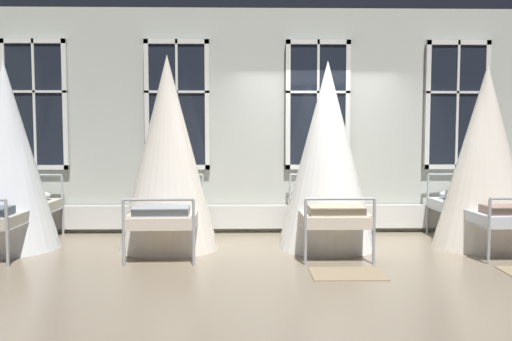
{
  "coord_description": "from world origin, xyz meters",
  "views": [
    {
      "loc": [
        -1.13,
        -6.94,
        1.55
      ],
      "look_at": [
        -0.97,
        0.18,
        1.04
      ],
      "focal_mm": 37.63,
      "sensor_mm": 36.0,
      "label": 1
    }
  ],
  "objects_px": {
    "cot_first": "(6,159)",
    "cot_second": "(168,156)",
    "cot_third": "(327,158)",
    "cot_fourth": "(485,160)"
  },
  "relations": [
    {
      "from": "cot_first",
      "to": "cot_third",
      "type": "xyz_separation_m",
      "value": [
        4.26,
        0.01,
        -0.0
      ]
    },
    {
      "from": "cot_second",
      "to": "cot_third",
      "type": "height_order",
      "value": "cot_second"
    },
    {
      "from": "cot_second",
      "to": "cot_third",
      "type": "bearing_deg",
      "value": -90.88
    },
    {
      "from": "cot_first",
      "to": "cot_second",
      "type": "xyz_separation_m",
      "value": [
        2.14,
        -0.0,
        0.03
      ]
    },
    {
      "from": "cot_second",
      "to": "cot_fourth",
      "type": "height_order",
      "value": "cot_second"
    },
    {
      "from": "cot_third",
      "to": "cot_fourth",
      "type": "bearing_deg",
      "value": -90.32
    },
    {
      "from": "cot_third",
      "to": "cot_second",
      "type": "bearing_deg",
      "value": 90.06
    },
    {
      "from": "cot_first",
      "to": "cot_second",
      "type": "relative_size",
      "value": 0.97
    },
    {
      "from": "cot_second",
      "to": "cot_first",
      "type": "bearing_deg",
      "value": 88.58
    },
    {
      "from": "cot_first",
      "to": "cot_second",
      "type": "distance_m",
      "value": 2.14
    }
  ]
}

